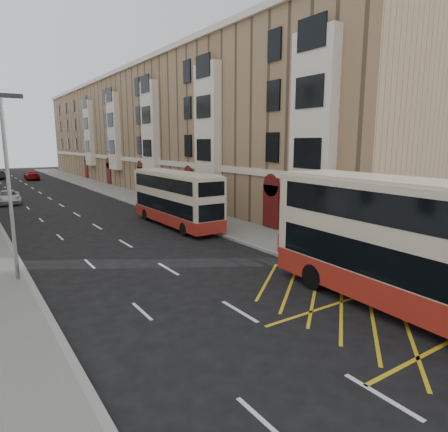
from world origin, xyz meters
TOP-DOWN VIEW (x-y plane):
  - ground at (0.00, 0.00)m, footprint 200.00×200.00m
  - pavement_right at (8.00, 30.00)m, footprint 4.00×120.00m
  - kerb_right at (6.00, 30.00)m, footprint 0.25×120.00m
  - road_markings at (0.00, 45.00)m, footprint 10.00×110.00m
  - terrace_right at (14.88, 45.38)m, footprint 10.75×79.00m
  - guard_railing at (6.25, 5.75)m, footprint 0.06×6.56m
  - street_lamp_near at (-6.35, 12.00)m, footprint 0.93×0.18m
  - double_decker_front at (5.00, 0.18)m, footprint 3.39×12.32m
  - double_decker_rear at (5.00, 19.01)m, footprint 2.35×10.08m
  - pedestrian_mid at (8.69, 2.43)m, footprint 0.94×0.77m
  - pedestrian_far at (6.35, 4.42)m, footprint 1.09×0.52m
  - white_van at (-4.20, 38.16)m, footprint 2.53×4.94m
  - car_red at (1.91, 65.21)m, footprint 2.24×5.15m

SIDE VIEW (x-z plane):
  - ground at x=0.00m, z-range 0.00..0.00m
  - road_markings at x=0.00m, z-range 0.00..0.01m
  - pavement_right at x=8.00m, z-range 0.00..0.15m
  - kerb_right at x=6.00m, z-range 0.00..0.15m
  - white_van at x=-4.20m, z-range 0.00..1.33m
  - car_red at x=1.91m, z-range 0.00..1.47m
  - guard_railing at x=6.25m, z-range 0.35..1.36m
  - pedestrian_mid at x=8.69m, z-range 0.15..1.93m
  - pedestrian_far at x=6.35m, z-range 0.15..1.95m
  - double_decker_rear at x=5.00m, z-range 0.04..4.05m
  - double_decker_front at x=5.00m, z-range 0.04..4.91m
  - street_lamp_near at x=-6.35m, z-range 0.64..8.64m
  - terrace_right at x=14.88m, z-range -0.10..15.15m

